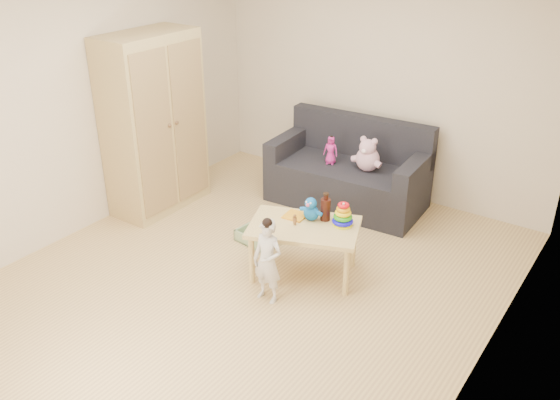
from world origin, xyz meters
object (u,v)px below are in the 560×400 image
Objects in this scene: wardrobe at (154,124)px; sofa at (347,184)px; play_table at (304,250)px; toddler at (268,262)px.

wardrobe reaches higher than sofa.
sofa is at bearing 104.50° from play_table.
play_table reaches higher than sofa.
sofa is at bearing 100.75° from toddler.
wardrobe reaches higher than toddler.
play_table is 0.51m from toddler.
wardrobe is 2.17m from sofa.
toddler is at bearing -20.89° from wardrobe.
toddler reaches higher than sofa.
wardrobe is at bearing -147.98° from sofa.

